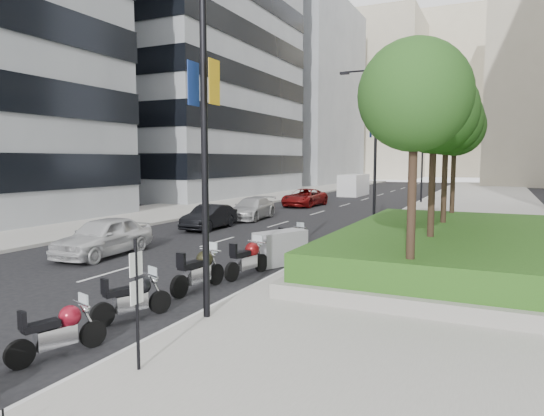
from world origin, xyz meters
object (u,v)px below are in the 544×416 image
Objects in this scene: car_b at (209,217)px; delivery_van at (353,186)px; motorcycle_3 at (199,270)px; lamp_post_0 at (198,107)px; motorcycle_2 at (134,297)px; car_c at (252,209)px; motorcycle_1 at (60,331)px; lamp_post_1 at (373,138)px; lamp_post_2 at (421,146)px; motorcycle_4 at (248,259)px; motorcycle_5 at (280,248)px; motorcycle_6 at (293,239)px; parking_sign at (137,297)px; car_d at (304,198)px; car_a at (103,236)px.

delivery_van is at bearing 87.55° from car_b.
lamp_post_0 is at bearing -140.25° from motorcycle_3.
car_c is (-6.72, 19.12, 0.14)m from motorcycle_2.
motorcycle_1 is 0.35× the size of delivery_van.
lamp_post_1 and lamp_post_2 have the same top height.
motorcycle_4 is 1.01× the size of motorcycle_5.
motorcycle_3 reaches higher than motorcycle_2.
motorcycle_6 is 0.49× the size of car_b.
car_b is (-8.30, -3.55, -4.38)m from lamp_post_1.
motorcycle_2 is at bearing -66.17° from car_b.
lamp_post_1 is 20.33m from parking_sign.
car_c reaches higher than motorcycle_6.
car_b is (-8.30, 13.45, -4.38)m from lamp_post_0.
lamp_post_0 is at bearing -156.93° from motorcycle_4.
delivery_van is (0.27, 23.47, 0.38)m from car_c.
lamp_post_1 is at bearing 19.09° from motorcycle_5.
lamp_post_1 is at bearing -51.24° from car_d.
motorcycle_1 is 0.37× the size of car_d.
motorcycle_1 is 0.40× the size of car_c.
motorcycle_4 reaches higher than motorcycle_2.
car_d reaches higher than motorcycle_3.
parking_sign is 9.77m from motorcycle_5.
lamp_post_0 is at bearing -71.11° from car_d.
lamp_post_2 is 38.23m from motorcycle_1.
motorcycle_2 reaches higher than motorcycle_1.
delivery_van is (-6.45, 42.59, 0.52)m from motorcycle_2.
parking_sign is at bearing -46.41° from car_a.
car_a reaches higher than motorcycle_1.
motorcycle_4 is 15.76m from car_c.
motorcycle_4 is 0.54× the size of car_b.
lamp_post_2 reaches higher than motorcycle_2.
motorcycle_5 is at bearing -91.77° from lamp_post_2.
motorcycle_2 is at bearing -80.90° from delivery_van.
car_c is (-8.28, -16.44, -4.36)m from lamp_post_2.
car_c is (-6.70, 16.25, 0.08)m from motorcycle_3.
motorcycle_3 is at bearing -165.29° from motorcycle_5.
car_c is (-6.93, 21.49, 0.17)m from motorcycle_1.
motorcycle_2 is at bearing -95.07° from lamp_post_1.
motorcycle_1 is 32.14m from car_d.
motorcycle_2 is 7.21m from motorcycle_5.
car_a reaches higher than motorcycle_5.
lamp_post_1 is 3.83× the size of motorcycle_3.
lamp_post_1 is 10.04m from car_b.
parking_sign is 18.75m from car_b.
motorcycle_1 is 22.58m from car_c.
car_d is (-7.00, 19.39, 0.18)m from motorcycle_6.
motorcycle_5 is 14.05m from car_c.
car_b reaches higher than motorcycle_6.
delivery_van reaches higher than motorcycle_3.
motorcycle_6 is (0.16, 9.59, -0.00)m from motorcycle_2.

